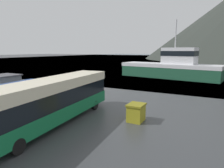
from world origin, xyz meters
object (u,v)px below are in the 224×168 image
object	(u,v)px
tour_bus	(54,99)
delivery_van	(29,95)
fishing_boat	(171,67)
storage_bin	(136,112)
dock_kiosk	(4,85)

from	to	relation	value
tour_bus	delivery_van	size ratio (longest dim) A/B	2.03
fishing_boat	storage_bin	distance (m)	26.17
storage_bin	dock_kiosk	xyz separation A→B (m)	(-17.07, 0.88, 0.58)
dock_kiosk	fishing_boat	bearing A→B (deg)	60.12
fishing_boat	dock_kiosk	xyz separation A→B (m)	(-14.43, -25.11, -0.92)
fishing_boat	dock_kiosk	world-z (taller)	fishing_boat
storage_bin	fishing_boat	bearing A→B (deg)	95.80
dock_kiosk	tour_bus	bearing A→B (deg)	-19.44
storage_bin	delivery_van	bearing A→B (deg)	-170.68
storage_bin	tour_bus	bearing A→B (deg)	-147.38
tour_bus	delivery_van	world-z (taller)	tour_bus
tour_bus	fishing_boat	size ratio (longest dim) A/B	0.65
storage_bin	dock_kiosk	size ratio (longest dim) A/B	0.48
tour_bus	dock_kiosk	world-z (taller)	tour_bus
tour_bus	storage_bin	size ratio (longest dim) A/B	8.76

